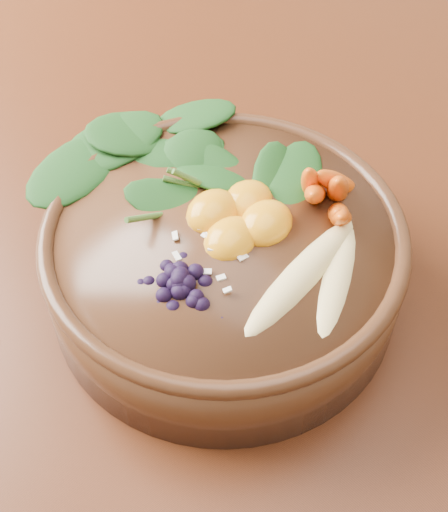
{
  "coord_description": "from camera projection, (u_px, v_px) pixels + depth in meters",
  "views": [
    {
      "loc": [
        0.04,
        -0.41,
        1.24
      ],
      "look_at": [
        -0.19,
        -0.11,
        0.8
      ],
      "focal_mm": 50.0,
      "sensor_mm": 36.0,
      "label": 1
    }
  ],
  "objects": [
    {
      "name": "stoneware_bowl",
      "position": [
        224.0,
        264.0,
        0.58
      ],
      "size": [
        0.3,
        0.3,
        0.08
      ],
      "primitive_type": "cylinder",
      "rotation": [
        0.0,
        0.0,
        0.03
      ],
      "color": "#462816",
      "rests_on": "dining_table"
    },
    {
      "name": "kale_heap",
      "position": [
        221.0,
        147.0,
        0.59
      ],
      "size": [
        0.19,
        0.18,
        0.04
      ],
      "primitive_type": null,
      "rotation": [
        0.0,
        0.0,
        0.03
      ],
      "color": "#184816",
      "rests_on": "stoneware_bowl"
    },
    {
      "name": "carrot_cluster",
      "position": [
        337.0,
        164.0,
        0.55
      ],
      "size": [
        0.06,
        0.06,
        0.08
      ],
      "primitive_type": null,
      "rotation": [
        0.0,
        0.0,
        0.03
      ],
      "color": "orange",
      "rests_on": "stoneware_bowl"
    },
    {
      "name": "banana_halves",
      "position": [
        321.0,
        265.0,
        0.52
      ],
      "size": [
        0.08,
        0.16,
        0.03
      ],
      "rotation": [
        0.0,
        0.0,
        0.03
      ],
      "color": "#E0CC84",
      "rests_on": "stoneware_bowl"
    },
    {
      "name": "mandarin_cluster",
      "position": [
        239.0,
        205.0,
        0.55
      ],
      "size": [
        0.09,
        0.09,
        0.03
      ],
      "primitive_type": null,
      "rotation": [
        0.0,
        0.0,
        0.03
      ],
      "color": "orange",
      "rests_on": "stoneware_bowl"
    },
    {
      "name": "blueberry_pile",
      "position": [
        179.0,
        266.0,
        0.51
      ],
      "size": [
        0.14,
        0.1,
        0.04
      ],
      "primitive_type": null,
      "rotation": [
        0.0,
        0.0,
        0.03
      ],
      "color": "black",
      "rests_on": "stoneware_bowl"
    },
    {
      "name": "coconut_flakes",
      "position": [
        211.0,
        246.0,
        0.54
      ],
      "size": [
        0.09,
        0.07,
        0.01
      ],
      "primitive_type": null,
      "rotation": [
        0.0,
        0.0,
        0.03
      ],
      "color": "white",
      "rests_on": "stoneware_bowl"
    }
  ]
}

